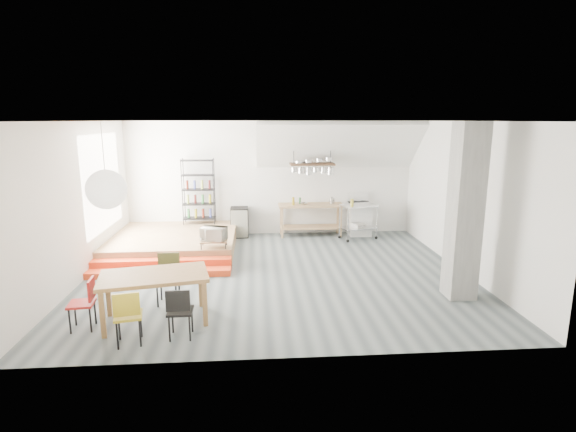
{
  "coord_description": "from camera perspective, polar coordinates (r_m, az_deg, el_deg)",
  "views": [
    {
      "loc": [
        -0.46,
        -9.14,
        3.23
      ],
      "look_at": [
        0.28,
        0.8,
        1.08
      ],
      "focal_mm": 28.0,
      "sensor_mm": 36.0,
      "label": 1
    }
  ],
  "objects": [
    {
      "name": "stove",
      "position": [
        12.94,
        9.04,
        -0.28
      ],
      "size": [
        0.6,
        0.6,
        1.18
      ],
      "color": "white",
      "rests_on": "ground"
    },
    {
      "name": "wall_back",
      "position": [
        12.75,
        -2.19,
        4.79
      ],
      "size": [
        8.0,
        0.04,
        3.2
      ],
      "primitive_type": "cube",
      "color": "silver",
      "rests_on": "ground"
    },
    {
      "name": "concrete_column",
      "position": [
        8.67,
        21.53,
        0.46
      ],
      "size": [
        0.5,
        0.5,
        3.2
      ],
      "primitive_type": "cube",
      "color": "slate",
      "rests_on": "ground"
    },
    {
      "name": "chair_mustard",
      "position": [
        6.99,
        -19.69,
        -11.52
      ],
      "size": [
        0.46,
        0.46,
        0.85
      ],
      "rotation": [
        0.0,
        0.0,
        3.34
      ],
      "color": "gold",
      "rests_on": "ground"
    },
    {
      "name": "ceiling",
      "position": [
        9.15,
        -1.43,
        11.96
      ],
      "size": [
        8.0,
        7.0,
        0.02
      ],
      "primitive_type": "cube",
      "color": "white",
      "rests_on": "wall_back"
    },
    {
      "name": "window_pane",
      "position": [
        11.29,
        -22.46,
        3.96
      ],
      "size": [
        0.02,
        2.5,
        2.2
      ],
      "primitive_type": "cube",
      "color": "white",
      "rests_on": "wall_left"
    },
    {
      "name": "wall_left",
      "position": [
        9.93,
        -25.1,
        1.55
      ],
      "size": [
        0.04,
        7.0,
        3.2
      ],
      "primitive_type": "cube",
      "color": "silver",
      "rests_on": "ground"
    },
    {
      "name": "dining_table",
      "position": [
        7.6,
        -16.64,
        -7.71
      ],
      "size": [
        1.84,
        1.26,
        0.8
      ],
      "rotation": [
        0.0,
        0.0,
        0.2
      ],
      "color": "olive",
      "rests_on": "ground"
    },
    {
      "name": "chair_black",
      "position": [
        6.98,
        -13.62,
        -11.37
      ],
      "size": [
        0.38,
        0.38,
        0.81
      ],
      "rotation": [
        0.0,
        0.0,
        3.16
      ],
      "color": "black",
      "rests_on": "ground"
    },
    {
      "name": "floor",
      "position": [
        9.7,
        -1.33,
        -7.3
      ],
      "size": [
        8.0,
        8.0,
        0.0
      ],
      "primitive_type": "plane",
      "color": "#495355",
      "rests_on": "ground"
    },
    {
      "name": "microwave_shelf",
      "position": [
        10.29,
        -9.39,
        -3.14
      ],
      "size": [
        0.6,
        0.4,
        0.16
      ],
      "color": "#94734A",
      "rests_on": "platform"
    },
    {
      "name": "paper_lantern",
      "position": [
        7.29,
        -22.07,
        3.15
      ],
      "size": [
        0.6,
        0.6,
        0.6
      ],
      "primitive_type": "sphere",
      "color": "white",
      "rests_on": "ceiling"
    },
    {
      "name": "kitchen_counter",
      "position": [
        12.66,
        2.89,
        0.26
      ],
      "size": [
        1.8,
        0.6,
        0.91
      ],
      "color": "#94734A",
      "rests_on": "ground"
    },
    {
      "name": "bowl",
      "position": [
        12.52,
        2.02,
        1.58
      ],
      "size": [
        0.26,
        0.26,
        0.05
      ],
      "primitive_type": "imported",
      "rotation": [
        0.0,
        0.0,
        0.33
      ],
      "color": "silver",
      "rests_on": "kitchen_counter"
    },
    {
      "name": "chair_red",
      "position": [
        7.77,
        -24.32,
        -9.62
      ],
      "size": [
        0.41,
        0.41,
        0.82
      ],
      "rotation": [
        0.0,
        0.0,
        -1.46
      ],
      "color": "red",
      "rests_on": "ground"
    },
    {
      "name": "rolling_cart",
      "position": [
        12.44,
        8.92,
        -0.1
      ],
      "size": [
        1.09,
        0.81,
        0.96
      ],
      "rotation": [
        0.0,
        0.0,
        0.32
      ],
      "color": "silver",
      "rests_on": "ground"
    },
    {
      "name": "wire_shelving",
      "position": [
        12.58,
        -11.28,
        3.21
      ],
      "size": [
        0.88,
        0.38,
        1.8
      ],
      "color": "black",
      "rests_on": "platform"
    },
    {
      "name": "slope_ceiling",
      "position": [
        12.27,
        6.42,
        8.89
      ],
      "size": [
        4.4,
        1.44,
        1.32
      ],
      "primitive_type": "cube",
      "rotation": [
        -0.73,
        0.0,
        0.0
      ],
      "color": "white",
      "rests_on": "wall_back"
    },
    {
      "name": "chair_olive",
      "position": [
        8.37,
        -14.95,
        -7.09
      ],
      "size": [
        0.41,
        0.41,
        0.89
      ],
      "rotation": [
        0.0,
        0.0,
        -0.0
      ],
      "color": "brown",
      "rests_on": "ground"
    },
    {
      "name": "step_lower",
      "position": [
        9.93,
        -16.02,
        -6.92
      ],
      "size": [
        3.0,
        0.35,
        0.13
      ],
      "primitive_type": "cube",
      "color": "#ED431B",
      "rests_on": "ground"
    },
    {
      "name": "mini_fridge",
      "position": [
        12.66,
        -6.17,
        -0.77
      ],
      "size": [
        0.49,
        0.49,
        0.83
      ],
      "primitive_type": "cube",
      "color": "black",
      "rests_on": "ground"
    },
    {
      "name": "wall_right",
      "position": [
        10.3,
        21.47,
        2.2
      ],
      "size": [
        0.04,
        7.0,
        3.2
      ],
      "primitive_type": "cube",
      "color": "silver",
      "rests_on": "ground"
    },
    {
      "name": "microwave",
      "position": [
        10.24,
        -9.42,
        -2.23
      ],
      "size": [
        0.63,
        0.52,
        0.3
      ],
      "primitive_type": "imported",
      "rotation": [
        0.0,
        0.0,
        -0.32
      ],
      "color": "beige",
      "rests_on": "microwave_shelf"
    },
    {
      "name": "pot_rack",
      "position": [
        12.23,
        3.22,
        6.24
      ],
      "size": [
        1.2,
        0.5,
        1.43
      ],
      "color": "#3D2618",
      "rests_on": "ceiling"
    },
    {
      "name": "step_upper",
      "position": [
        10.23,
        -15.65,
        -5.94
      ],
      "size": [
        3.0,
        0.35,
        0.27
      ],
      "primitive_type": "cube",
      "color": "#ED431B",
      "rests_on": "ground"
    },
    {
      "name": "platform",
      "position": [
        11.72,
        -14.18,
        -3.22
      ],
      "size": [
        3.0,
        3.0,
        0.4
      ],
      "primitive_type": "cube",
      "color": "#94734A",
      "rests_on": "ground"
    }
  ]
}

